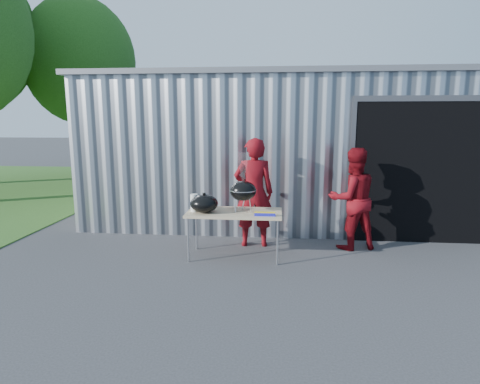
# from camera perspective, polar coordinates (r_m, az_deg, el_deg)

# --- Properties ---
(ground) EXTENTS (80.00, 80.00, 0.00)m
(ground) POSITION_cam_1_polar(r_m,az_deg,el_deg) (6.06, -2.07, -10.99)
(ground) COLOR #343437
(building) EXTENTS (8.20, 6.20, 3.10)m
(building) POSITION_cam_1_polar(r_m,az_deg,el_deg) (10.20, 6.41, 6.56)
(building) COLOR silver
(building) RESTS_ON ground
(tree_far) EXTENTS (3.94, 3.94, 6.53)m
(tree_far) POSITION_cam_1_polar(r_m,az_deg,el_deg) (16.42, -21.77, 16.83)
(tree_far) COLOR #442D19
(tree_far) RESTS_ON ground
(folding_table) EXTENTS (1.50, 0.75, 0.75)m
(folding_table) POSITION_cam_1_polar(r_m,az_deg,el_deg) (6.40, -0.79, -3.15)
(folding_table) COLOR tan
(folding_table) RESTS_ON ground
(kettle_grill) EXTENTS (0.43, 0.43, 0.93)m
(kettle_grill) POSITION_cam_1_polar(r_m,az_deg,el_deg) (6.32, 0.43, 0.95)
(kettle_grill) COLOR black
(kettle_grill) RESTS_ON folding_table
(grill_lid) EXTENTS (0.44, 0.44, 0.32)m
(grill_lid) POSITION_cam_1_polar(r_m,az_deg,el_deg) (6.33, -5.11, -1.64)
(grill_lid) COLOR black
(grill_lid) RESTS_ON folding_table
(paper_towels) EXTENTS (0.12, 0.12, 0.28)m
(paper_towels) POSITION_cam_1_polar(r_m,az_deg,el_deg) (6.41, -6.53, -1.54)
(paper_towels) COLOR white
(paper_towels) RESTS_ON folding_table
(white_tub) EXTENTS (0.20, 0.15, 0.10)m
(white_tub) POSITION_cam_1_polar(r_m,az_deg,el_deg) (6.62, -5.38, -1.94)
(white_tub) COLOR white
(white_tub) RESTS_ON folding_table
(foil_box) EXTENTS (0.32, 0.06, 0.06)m
(foil_box) POSITION_cam_1_polar(r_m,az_deg,el_deg) (6.11, 3.56, -3.14)
(foil_box) COLOR #1A1CAF
(foil_box) RESTS_ON folding_table
(person_cook) EXTENTS (0.73, 0.53, 1.89)m
(person_cook) POSITION_cam_1_polar(r_m,az_deg,el_deg) (6.94, 1.97, -0.10)
(person_cook) COLOR maroon
(person_cook) RESTS_ON ground
(person_bystander) EXTENTS (0.99, 0.87, 1.73)m
(person_bystander) POSITION_cam_1_polar(r_m,az_deg,el_deg) (7.07, 15.70, -0.94)
(person_bystander) COLOR maroon
(person_bystander) RESTS_ON ground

